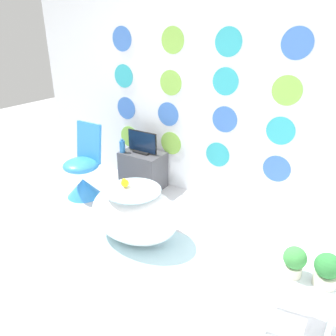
% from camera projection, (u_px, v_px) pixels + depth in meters
% --- Properties ---
extents(ground_plane, '(12.00, 12.00, 0.00)m').
position_uv_depth(ground_plane, '(65.00, 297.00, 2.49)').
color(ground_plane, silver).
extents(wall_back_dotted, '(4.74, 0.05, 2.60)m').
position_uv_depth(wall_back_dotted, '(198.00, 85.00, 3.54)').
color(wall_back_dotted, white).
rests_on(wall_back_dotted, ground_plane).
extents(rug, '(1.29, 0.86, 0.01)m').
position_uv_depth(rug, '(131.00, 246.00, 3.05)').
color(rug, silver).
rests_on(rug, ground_plane).
extents(bathtub, '(0.89, 0.63, 0.53)m').
position_uv_depth(bathtub, '(134.00, 213.00, 3.08)').
color(bathtub, white).
rests_on(bathtub, ground_plane).
extents(rubber_duck, '(0.07, 0.08, 0.09)m').
position_uv_depth(rubber_duck, '(125.00, 183.00, 2.98)').
color(rubber_duck, yellow).
rests_on(rubber_duck, bathtub).
extents(chair, '(0.42, 0.42, 0.86)m').
position_uv_depth(chair, '(83.00, 175.00, 3.86)').
color(chair, '#338CE0').
rests_on(chair, ground_plane).
extents(tv_cabinet, '(0.53, 0.35, 0.46)m').
position_uv_depth(tv_cabinet, '(143.00, 170.00, 4.10)').
color(tv_cabinet, '#4C4C51').
rests_on(tv_cabinet, ground_plane).
extents(tv, '(0.41, 0.12, 0.27)m').
position_uv_depth(tv, '(142.00, 143.00, 3.96)').
color(tv, black).
rests_on(tv, tv_cabinet).
extents(vase, '(0.07, 0.07, 0.17)m').
position_uv_depth(vase, '(122.00, 146.00, 3.99)').
color(vase, '#2D72B7').
rests_on(vase, tv_cabinet).
extents(side_table, '(0.41, 0.29, 0.45)m').
position_uv_depth(side_table, '(305.00, 291.00, 2.07)').
color(side_table, silver).
rests_on(side_table, ground_plane).
extents(potted_plant_left, '(0.14, 0.14, 0.20)m').
position_uv_depth(potted_plant_left, '(294.00, 261.00, 2.02)').
color(potted_plant_left, beige).
rests_on(potted_plant_left, side_table).
extents(potted_plant_right, '(0.15, 0.15, 0.22)m').
position_uv_depth(potted_plant_right, '(327.00, 270.00, 1.95)').
color(potted_plant_right, beige).
rests_on(potted_plant_right, side_table).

